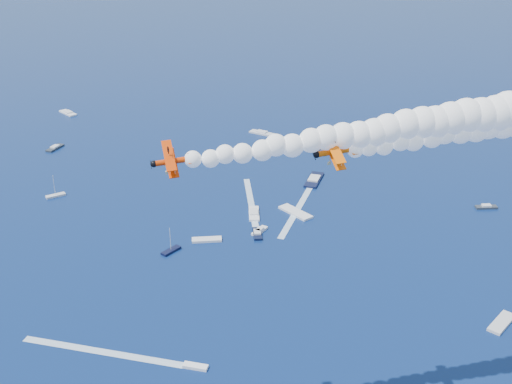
# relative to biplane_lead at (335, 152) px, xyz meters

# --- Properties ---
(biplane_lead) EXTENTS (9.61, 10.98, 7.89)m
(biplane_lead) POSITION_rel_biplane_lead_xyz_m (0.00, 0.00, 0.00)
(biplane_lead) COLOR #FF6405
(biplane_trail) EXTENTS (8.62, 9.91, 6.81)m
(biplane_trail) POSITION_rel_biplane_lead_xyz_m (-24.09, -7.72, 0.34)
(biplane_trail) COLOR red
(smoke_trail_lead) EXTENTS (59.97, 41.37, 10.62)m
(smoke_trail_lead) POSITION_rel_biplane_lead_xyz_m (27.25, 9.91, 2.20)
(smoke_trail_lead) COLOR white
(smoke_trail_trail) EXTENTS (59.89, 39.60, 10.62)m
(smoke_trail_trail) POSITION_rel_biplane_lead_xyz_m (3.36, 1.62, 2.54)
(smoke_trail_trail) COLOR white
(spectator_boats) EXTENTS (237.35, 187.76, 0.70)m
(spectator_boats) POSITION_rel_biplane_lead_xyz_m (-11.18, 92.04, -54.04)
(spectator_boats) COLOR black
(spectator_boats) RESTS_ON ground
(boat_wakes) EXTENTS (61.88, 102.02, 0.04)m
(boat_wakes) POSITION_rel_biplane_lead_xyz_m (-27.68, 65.30, -54.36)
(boat_wakes) COLOR white
(boat_wakes) RESTS_ON ground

